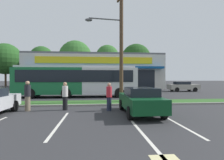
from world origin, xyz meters
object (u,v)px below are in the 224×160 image
Objects in this scene: utility_pole at (119,41)px; pedestrian_near_bench at (28,96)px; pedestrian_mid at (65,96)px; car_4 at (183,86)px; pedestrian_by_pole at (109,97)px; city_bus at (77,80)px; car_0 at (140,100)px; car_3 at (72,87)px.

pedestrian_near_bench is at bearing -153.88° from utility_pole.
pedestrian_mid is at bearing 152.84° from pedestrian_near_bench.
pedestrian_mid is (-14.90, -14.20, 0.11)m from car_4.
pedestrian_by_pole is at bearing -129.71° from car_4.
city_bus is 8.30m from pedestrian_near_bench.
pedestrian_near_bench is 1.07× the size of pedestrian_by_pole.
car_0 is at bearing 136.47° from pedestrian_near_bench.
car_4 is 20.58m from pedestrian_mid.
pedestrian_near_bench reaches higher than car_3.
utility_pole is 12.71m from car_3.
car_4 is at bearing -178.27° from car_3.
pedestrian_near_bench is (-0.90, -13.82, 0.12)m from car_3.
utility_pole is at bearing -51.85° from city_bus.
car_3 is 13.85m from pedestrian_near_bench.
city_bus is at bearing 127.37° from utility_pole.
car_3 is 2.54× the size of pedestrian_mid.
car_4 is at bearing 45.70° from utility_pole.
car_0 is (0.54, -4.53, -4.16)m from utility_pole.
car_3 is 1.00× the size of car_4.
city_bus is at bearing 41.33° from pedestrian_mid.
car_4 is 2.53× the size of pedestrian_mid.
car_0 is at bearing -123.57° from car_4.
pedestrian_by_pole is at bearing 145.84° from pedestrian_near_bench.
utility_pole is 7.04m from city_bus.
utility_pole is 0.73× the size of city_bus.
car_4 is 19.06m from pedestrian_by_pole.
city_bus is at bearing 102.54° from car_3.
pedestrian_by_pole is (-12.18, -14.67, 0.10)m from car_4.
car_3 is at bearing 103.31° from city_bus.
car_4 is (14.90, 6.36, -1.01)m from city_bus.
car_3 reaches higher than car_4.
city_bus reaches higher than car_0.
utility_pole is 2.13× the size of car_0.
car_0 is 2.47× the size of pedestrian_mid.
pedestrian_near_bench reaches higher than pedestrian_by_pole.
car_4 is (10.54, 15.89, -0.00)m from car_0.
pedestrian_by_pole is (-1.63, 1.22, 0.09)m from car_0.
utility_pole reaches higher than car_3.
car_3 reaches higher than car_0.
utility_pole reaches higher than car_0.
pedestrian_near_bench is at bearing 134.15° from pedestrian_mid.
car_0 is (4.35, -9.53, -1.00)m from city_bus.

